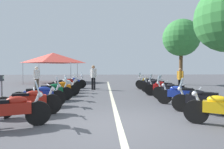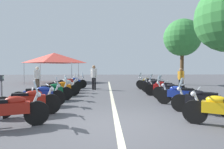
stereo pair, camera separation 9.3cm
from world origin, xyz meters
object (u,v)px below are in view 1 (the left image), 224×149
at_px(motorcycle_right_row_3, 173,91).
at_px(bystander_0, 93,75).
at_px(motorcycle_left_row_3, 52,91).
at_px(motorcycle_right_row_7, 148,82).
at_px(roadside_tree_0, 181,38).
at_px(motorcycle_left_row_5, 64,86).
at_px(motorcycle_right_row_1, 202,100).
at_px(motorcycle_right_row_5, 156,85).
at_px(motorcycle_left_row_1, 29,102).
at_px(motorcycle_left_row_0, 10,110).
at_px(motorcycle_right_row_4, 163,88).
at_px(motorcycle_right_row_6, 150,83).
at_px(motorcycle_right_row_2, 180,95).
at_px(motorcycle_left_row_7, 72,82).
at_px(motorcycle_right_row_0, 224,110).
at_px(event_tent, 53,58).
at_px(parking_meter, 2,86).
at_px(motorcycle_left_row_2, 40,95).
at_px(bystander_2, 37,77).
at_px(motorcycle_left_row_6, 66,84).
at_px(bystander_1, 180,78).
at_px(motorcycle_left_row_4, 60,88).

distance_m(motorcycle_right_row_3, bystander_0, 6.20).
distance_m(motorcycle_left_row_3, motorcycle_right_row_7, 8.00).
bearing_deg(roadside_tree_0, motorcycle_left_row_5, 120.45).
relative_size(motorcycle_right_row_1, motorcycle_right_row_5, 0.99).
height_order(motorcycle_left_row_1, motorcycle_left_row_5, motorcycle_left_row_5).
relative_size(motorcycle_left_row_0, motorcycle_right_row_7, 1.05).
height_order(motorcycle_right_row_4, motorcycle_right_row_6, motorcycle_right_row_4).
xyz_separation_m(motorcycle_left_row_1, motorcycle_right_row_2, (1.57, -5.57, -0.02)).
relative_size(motorcycle_left_row_7, motorcycle_right_row_0, 1.16).
bearing_deg(roadside_tree_0, motorcycle_left_row_0, 142.68).
xyz_separation_m(motorcycle_left_row_1, roadside_tree_0, (11.31, -9.54, 3.87)).
bearing_deg(event_tent, parking_meter, -172.98).
relative_size(motorcycle_right_row_1, motorcycle_right_row_4, 0.96).
bearing_deg(motorcycle_left_row_2, bystander_2, 92.56).
relative_size(motorcycle_left_row_3, motorcycle_right_row_2, 1.10).
bearing_deg(motorcycle_left_row_2, motorcycle_left_row_3, 67.79).
distance_m(bystander_2, event_tent, 8.01).
relative_size(motorcycle_right_row_5, event_tent, 0.36).
bearing_deg(roadside_tree_0, motorcycle_right_row_6, 136.97).
bearing_deg(motorcycle_right_row_6, motorcycle_left_row_6, 35.13).
relative_size(motorcycle_right_row_7, bystander_2, 1.15).
xyz_separation_m(motorcycle_left_row_3, motorcycle_right_row_2, (-1.26, -5.60, -0.02)).
bearing_deg(motorcycle_left_row_3, motorcycle_right_row_0, -58.00).
distance_m(motorcycle_right_row_5, motorcycle_right_row_6, 1.49).
xyz_separation_m(motorcycle_left_row_0, motorcycle_right_row_3, (4.08, -5.75, -0.01)).
bearing_deg(motorcycle_right_row_5, motorcycle_left_row_6, 18.13).
bearing_deg(motorcycle_right_row_6, motorcycle_right_row_1, 124.16).
bearing_deg(motorcycle_right_row_0, motorcycle_right_row_4, -59.13).
xyz_separation_m(motorcycle_right_row_2, bystander_0, (5.91, 3.93, 0.58)).
bearing_deg(motorcycle_right_row_2, motorcycle_left_row_7, -18.19).
relative_size(motorcycle_left_row_3, bystander_1, 1.24).
xyz_separation_m(motorcycle_right_row_2, bystander_2, (5.36, 7.73, 0.51)).
xyz_separation_m(motorcycle_right_row_7, event_tent, (6.37, 8.87, 2.19)).
bearing_deg(motorcycle_right_row_0, motorcycle_right_row_3, -61.01).
bearing_deg(motorcycle_left_row_4, parking_meter, -131.76).
bearing_deg(motorcycle_right_row_3, roadside_tree_0, -79.66).
relative_size(motorcycle_right_row_1, motorcycle_right_row_2, 1.04).
relative_size(motorcycle_left_row_7, bystander_1, 1.38).
xyz_separation_m(motorcycle_left_row_1, motorcycle_right_row_6, (7.13, -5.64, -0.00)).
height_order(motorcycle_left_row_0, motorcycle_right_row_0, motorcycle_left_row_0).
xyz_separation_m(parking_meter, event_tent, (13.64, 1.68, 1.75)).
bearing_deg(event_tent, motorcycle_right_row_2, -146.59).
xyz_separation_m(motorcycle_left_row_3, motorcycle_right_row_5, (2.81, -5.71, -0.01)).
xyz_separation_m(motorcycle_left_row_1, bystander_1, (6.46, -7.53, 0.43)).
bearing_deg(motorcycle_right_row_0, motorcycle_left_row_3, -5.39).
height_order(bystander_0, roadside_tree_0, roadside_tree_0).
bearing_deg(motorcycle_left_row_3, motorcycle_left_row_6, 70.57).
bearing_deg(bystander_2, bystander_1, 27.27).
xyz_separation_m(motorcycle_left_row_4, parking_meter, (-3.22, 1.42, 0.45)).
xyz_separation_m(motorcycle_right_row_0, bystander_2, (8.29, 7.73, 0.50)).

